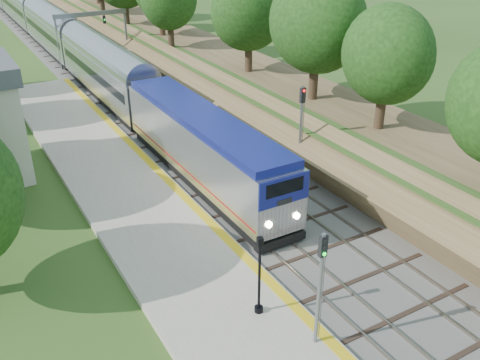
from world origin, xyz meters
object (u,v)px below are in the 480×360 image
lamppost_far (259,280)px  signal_platform (320,278)px  signal_gantry (91,24)px  train (37,20)px  signal_farside (301,122)px

lamppost_far → signal_platform: signal_platform is taller
signal_gantry → signal_platform: bearing=-96.2°
signal_gantry → train: signal_gantry is taller
signal_gantry → lamppost_far: size_ratio=2.11×
signal_gantry → lamppost_far: bearing=-97.9°
signal_gantry → lamppost_far: (-6.45, -46.72, -2.66)m
train → lamppost_far: size_ratio=31.86×
lamppost_far → signal_gantry: bearing=82.1°
train → signal_farside: 55.53m
signal_gantry → train: bearing=97.2°
signal_gantry → train: size_ratio=0.07×
lamppost_far → train: bearing=86.6°
train → signal_platform: size_ratio=23.54×
train → lamppost_far: 66.34m
signal_gantry → signal_platform: (-5.37, -49.51, -1.13)m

